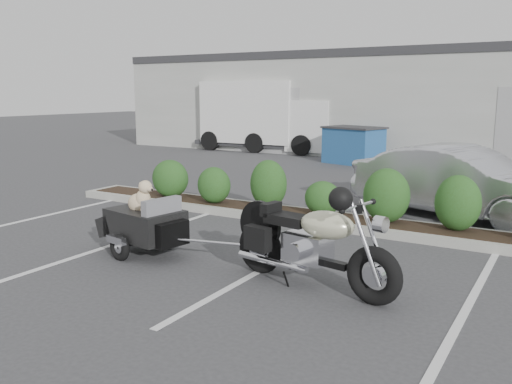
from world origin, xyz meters
The scene contains 8 objects.
ground centered at (0.00, 0.00, 0.00)m, with size 90.00×90.00×0.00m, color #38383A.
planter_kerb centered at (1.00, 2.20, 0.07)m, with size 12.00×1.00×0.15m, color #9E9E93.
building centered at (0.00, 17.00, 2.00)m, with size 26.00×10.00×4.00m, color #9EA099.
motorcycle centered at (2.07, -1.02, 0.56)m, with size 2.44×1.00×1.41m.
pet_trailer centered at (-0.71, -0.99, 0.49)m, with size 1.98×1.13×1.16m.
sedan centered at (2.94, 4.04, 0.70)m, with size 1.48×4.26×1.40m, color silver.
dumpster centered at (-1.81, 10.74, 0.64)m, with size 2.22×1.80×1.27m.
delivery_truck centered at (-6.31, 12.83, 1.38)m, with size 6.35×2.43×2.87m.
Camera 1 is at (4.81, -6.98, 2.44)m, focal length 38.00 mm.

